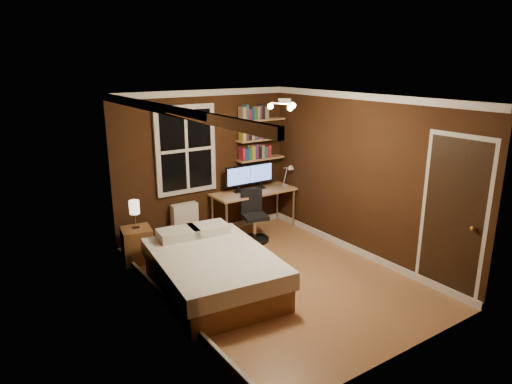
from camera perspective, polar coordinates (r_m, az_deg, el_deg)
floor at (r=6.54m, az=2.67°, el=-10.74°), size 4.20×4.20×0.00m
wall_back at (r=7.81m, az=-6.48°, el=3.40°), size 3.20×0.04×2.50m
wall_left at (r=5.32m, az=-11.14°, el=-2.86°), size 0.04×4.20×2.50m
wall_right at (r=7.13m, az=13.18°, el=1.86°), size 0.04×4.20×2.50m
ceiling at (r=5.86m, az=2.99°, el=11.67°), size 3.20×4.20×0.02m
window at (r=7.56m, az=-8.78°, el=5.23°), size 1.06×0.06×1.46m
door at (r=6.28m, az=23.34°, el=-3.12°), size 0.03×0.82×2.05m
door_knob at (r=6.11m, az=25.45°, el=-4.13°), size 0.06×0.06×0.06m
ceiling_fixture at (r=5.78m, az=3.58°, el=10.61°), size 0.44×0.44×0.18m
bookshelf_lower at (r=8.25m, az=0.57°, el=4.19°), size 0.92×0.22×0.03m
books_row_lower at (r=8.23m, az=0.57°, el=5.08°), size 0.54×0.16×0.23m
bookshelf_middle at (r=8.19m, az=0.58°, el=6.59°), size 0.92×0.22×0.03m
books_row_middle at (r=8.17m, az=0.58°, el=7.49°), size 0.42×0.16×0.23m
bookshelf_upper at (r=8.14m, az=0.59°, el=9.02°), size 0.92×0.22×0.03m
books_row_upper at (r=8.12m, az=0.59°, el=9.93°), size 0.54×0.16×0.23m
bed at (r=6.13m, az=-5.41°, el=-9.78°), size 1.62×2.10×0.66m
nightstand at (r=7.17m, az=-14.63°, el=-6.43°), size 0.50×0.50×0.54m
bedside_lamp at (r=7.00m, az=-14.91°, el=-2.76°), size 0.15×0.15×0.44m
radiator at (r=7.76m, az=-8.88°, el=-3.81°), size 0.44×0.16×0.67m
desk at (r=8.09m, az=-0.27°, el=-0.27°), size 1.54×0.58×0.73m
monitor_left at (r=7.93m, az=-2.20°, el=1.60°), size 0.51×0.12×0.47m
monitor_right at (r=8.18m, az=0.56°, el=2.06°), size 0.51×0.12×0.47m
desk_lamp at (r=8.30m, az=4.01°, el=2.12°), size 0.14×0.32×0.44m
office_chair at (r=7.73m, az=-0.25°, el=-3.80°), size 0.48×0.48×0.88m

